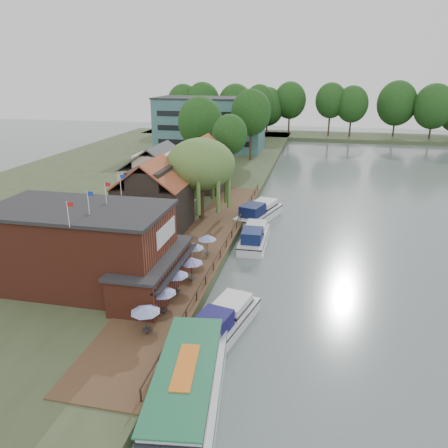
# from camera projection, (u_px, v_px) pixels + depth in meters

# --- Properties ---
(ground) EXTENTS (260.00, 260.00, 0.00)m
(ground) POSITION_uv_depth(u_px,v_px,m) (262.00, 307.00, 37.56)
(ground) COLOR #566362
(ground) RESTS_ON ground
(land_bank) EXTENTS (50.00, 140.00, 1.00)m
(land_bank) POSITION_uv_depth(u_px,v_px,m) (117.00, 185.00, 75.63)
(land_bank) COLOR #384728
(land_bank) RESTS_ON ground
(quay_deck) EXTENTS (6.00, 50.00, 0.10)m
(quay_deck) POSITION_uv_depth(u_px,v_px,m) (202.00, 245.00, 48.02)
(quay_deck) COLOR #47301E
(quay_deck) RESTS_ON land_bank
(quay_rail) EXTENTS (0.20, 49.00, 1.00)m
(quay_rail) POSITION_uv_depth(u_px,v_px,m) (227.00, 242.00, 47.79)
(quay_rail) COLOR black
(quay_rail) RESTS_ON land_bank
(pub) EXTENTS (20.00, 11.00, 7.30)m
(pub) POSITION_uv_depth(u_px,v_px,m) (102.00, 248.00, 37.88)
(pub) COLOR maroon
(pub) RESTS_ON land_bank
(hotel_block) EXTENTS (25.40, 12.40, 12.30)m
(hotel_block) POSITION_uv_depth(u_px,v_px,m) (210.00, 124.00, 104.06)
(hotel_block) COLOR #38666B
(hotel_block) RESTS_ON land_bank
(cottage_a) EXTENTS (8.60, 7.60, 8.50)m
(cottage_a) POSITION_uv_depth(u_px,v_px,m) (153.00, 195.00, 51.70)
(cottage_a) COLOR black
(cottage_a) RESTS_ON land_bank
(cottage_b) EXTENTS (9.60, 8.60, 8.50)m
(cottage_b) POSITION_uv_depth(u_px,v_px,m) (159.00, 175.00, 61.51)
(cottage_b) COLOR beige
(cottage_b) RESTS_ON land_bank
(cottage_c) EXTENTS (7.60, 7.60, 8.50)m
(cottage_c) POSITION_uv_depth(u_px,v_px,m) (203.00, 164.00, 69.01)
(cottage_c) COLOR black
(cottage_c) RESTS_ON land_bank
(willow) EXTENTS (8.60, 8.60, 10.43)m
(willow) POSITION_uv_depth(u_px,v_px,m) (201.00, 179.00, 55.09)
(willow) COLOR #476B2D
(willow) RESTS_ON land_bank
(umbrella_0) EXTENTS (2.19, 2.19, 2.38)m
(umbrella_0) POSITION_uv_depth(u_px,v_px,m) (146.00, 320.00, 31.43)
(umbrella_0) COLOR #1B3897
(umbrella_0) RESTS_ON quay_deck
(umbrella_1) EXTENTS (2.18, 2.18, 2.38)m
(umbrella_1) POSITION_uv_depth(u_px,v_px,m) (163.00, 300.00, 34.06)
(umbrella_1) COLOR navy
(umbrella_1) RESTS_ON quay_deck
(umbrella_2) EXTENTS (2.19, 2.19, 2.38)m
(umbrella_2) POSITION_uv_depth(u_px,v_px,m) (176.00, 282.00, 36.96)
(umbrella_2) COLOR #1B2A98
(umbrella_2) RESTS_ON quay_deck
(umbrella_3) EXTENTS (2.10, 2.10, 2.38)m
(umbrella_3) POSITION_uv_depth(u_px,v_px,m) (192.00, 270.00, 39.34)
(umbrella_3) COLOR #1E1A91
(umbrella_3) RESTS_ON quay_deck
(umbrella_4) EXTENTS (2.03, 2.03, 2.38)m
(umbrella_4) POSITION_uv_depth(u_px,v_px,m) (194.00, 254.00, 42.61)
(umbrella_4) COLOR #1B2697
(umbrella_4) RESTS_ON quay_deck
(umbrella_5) EXTENTS (1.95, 1.95, 2.38)m
(umbrella_5) POSITION_uv_depth(u_px,v_px,m) (207.00, 245.00, 44.75)
(umbrella_5) COLOR #1B3A98
(umbrella_5) RESTS_ON quay_deck
(cruiser_0) EXTENTS (5.40, 10.43, 2.42)m
(cruiser_0) POSITION_uv_depth(u_px,v_px,m) (224.00, 318.00, 33.70)
(cruiser_0) COLOR white
(cruiser_0) RESTS_ON ground
(cruiser_1) EXTENTS (3.36, 9.98, 2.41)m
(cruiser_1) POSITION_uv_depth(u_px,v_px,m) (254.00, 234.00, 50.81)
(cruiser_1) COLOR silver
(cruiser_1) RESTS_ON ground
(cruiser_2) EXTENTS (6.51, 11.43, 2.67)m
(cruiser_2) POSITION_uv_depth(u_px,v_px,m) (259.00, 210.00, 59.02)
(cruiser_2) COLOR white
(cruiser_2) RESTS_ON ground
(tour_boat) EXTENTS (5.99, 14.97, 3.18)m
(tour_boat) POSITION_uv_depth(u_px,v_px,m) (184.00, 397.00, 25.01)
(tour_boat) COLOR silver
(tour_boat) RESTS_ON ground
(swan) EXTENTS (0.44, 0.44, 0.44)m
(swan) POSITION_uv_depth(u_px,v_px,m) (210.00, 402.00, 26.51)
(swan) COLOR white
(swan) RESTS_ON ground
(bank_tree_0) EXTENTS (6.03, 6.03, 11.31)m
(bank_tree_0) POSITION_uv_depth(u_px,v_px,m) (230.00, 147.00, 75.29)
(bank_tree_0) COLOR #143811
(bank_tree_0) RESTS_ON land_bank
(bank_tree_1) EXTENTS (8.58, 8.58, 13.73)m
(bank_tree_1) POSITION_uv_depth(u_px,v_px,m) (201.00, 133.00, 84.13)
(bank_tree_1) COLOR #143811
(bank_tree_1) RESTS_ON land_bank
(bank_tree_2) EXTENTS (8.28, 8.28, 14.72)m
(bank_tree_2) POSITION_uv_depth(u_px,v_px,m) (251.00, 125.00, 91.37)
(bank_tree_2) COLOR #143811
(bank_tree_2) RESTS_ON land_bank
(bank_tree_3) EXTENTS (6.11, 6.11, 11.09)m
(bank_tree_3) POSITION_uv_depth(u_px,v_px,m) (236.00, 123.00, 109.75)
(bank_tree_3) COLOR #143811
(bank_tree_3) RESTS_ON land_bank
(bank_tree_4) EXTENTS (8.12, 8.12, 14.75)m
(bank_tree_4) POSITION_uv_depth(u_px,v_px,m) (259.00, 112.00, 118.13)
(bank_tree_4) COLOR #143811
(bank_tree_4) RESTS_ON land_bank
(bank_tree_5) EXTENTS (6.22, 6.22, 11.75)m
(bank_tree_5) POSITION_uv_depth(u_px,v_px,m) (248.00, 115.00, 126.66)
(bank_tree_5) COLOR #143811
(bank_tree_5) RESTS_ON land_bank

